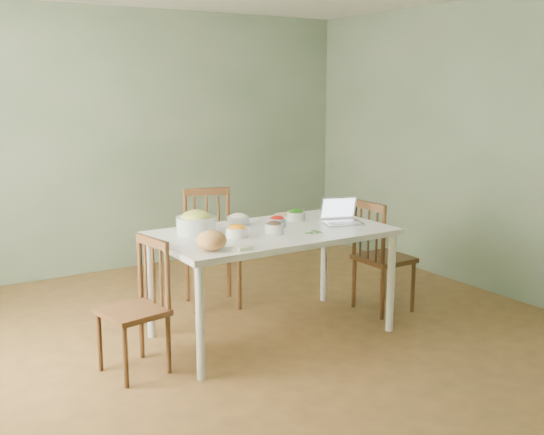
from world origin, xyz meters
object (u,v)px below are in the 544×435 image
chair_far (212,249)px  bowl_squash (196,222)px  chair_left (132,308)px  chair_right (384,256)px  dining_table (272,283)px  bread_boule (211,240)px  laptop (344,212)px

chair_far → bowl_squash: (-0.45, -0.64, 0.41)m
chair_far → bowl_squash: size_ratio=3.51×
chair_far → chair_left: size_ratio=1.12×
chair_right → dining_table: bearing=88.1°
bread_boule → bowl_squash: (0.13, 0.52, 0.02)m
chair_far → chair_left: 1.44m
dining_table → laptop: 0.80m
chair_left → laptop: laptop is taller
chair_far → chair_right: bearing=-22.4°
chair_right → bowl_squash: 1.73m
chair_far → chair_right: (1.20, -0.89, -0.03)m
bowl_squash → laptop: (1.14, -0.32, 0.02)m
chair_right → laptop: 0.68m
chair_left → bowl_squash: bearing=106.1°
dining_table → bread_boule: bread_boule is taller
bread_boule → bowl_squash: bearing=75.5°
chair_left → laptop: 1.83m
bread_boule → bowl_squash: bowl_squash is taller
dining_table → chair_far: 0.86m
chair_right → bread_boule: (-1.79, -0.27, 0.42)m
dining_table → chair_right: (1.12, -0.03, 0.07)m
chair_far → chair_left: bearing=-124.6°
chair_far → chair_right: size_ratio=1.06×
dining_table → bread_boule: size_ratio=8.57×
chair_left → bread_boule: (0.50, -0.20, 0.44)m
chair_far → bread_boule: size_ratio=4.94×
chair_right → chair_far: bearing=53.3°
laptop → bread_boule: bearing=-152.2°
chair_left → laptop: (1.77, -0.01, 0.48)m
dining_table → laptop: laptop is taller
bread_boule → chair_right: bearing=8.6°
bread_boule → laptop: bearing=8.8°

